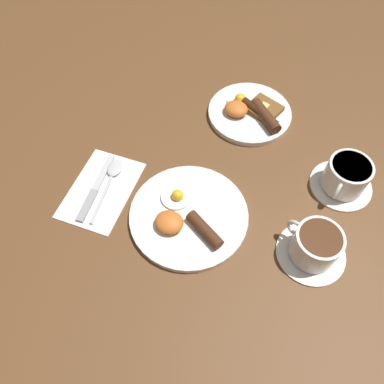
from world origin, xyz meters
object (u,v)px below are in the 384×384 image
breakfast_plate_near (188,216)px  spoon (112,174)px  teacup_near (315,246)px  teacup_far (345,177)px  knife (94,191)px  breakfast_plate_far (251,112)px

breakfast_plate_near → spoon: 0.21m
teacup_near → teacup_far: size_ratio=1.01×
teacup_far → spoon: size_ratio=0.80×
teacup_far → knife: (-0.51, -0.24, -0.03)m
knife → breakfast_plate_near: bearing=-92.1°
spoon → breakfast_plate_near: bearing=-109.0°
breakfast_plate_near → teacup_far: bearing=36.9°
breakfast_plate_near → breakfast_plate_far: bearing=85.4°
spoon → teacup_far: bearing=-79.5°
knife → spoon: (0.01, 0.06, 0.00)m
teacup_near → teacup_far: same height
breakfast_plate_near → teacup_far: (0.29, 0.22, 0.03)m
teacup_near → spoon: bearing=179.0°
breakfast_plate_near → breakfast_plate_far: size_ratio=1.19×
knife → spoon: spoon is taller
breakfast_plate_far → teacup_far: bearing=-26.2°
teacup_near → knife: bearing=-174.5°
teacup_near → spoon: size_ratio=0.81×
breakfast_plate_far → teacup_far: size_ratio=1.53×
knife → spoon: bearing=-22.7°
teacup_far → teacup_near: bearing=-97.0°
teacup_far → breakfast_plate_far: bearing=153.8°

